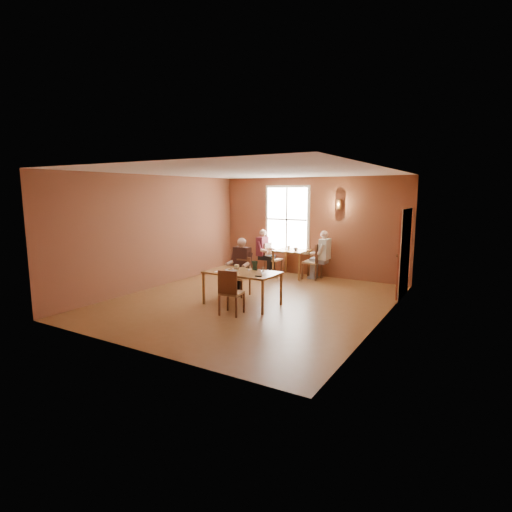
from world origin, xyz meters
The scene contains 28 objects.
ground centered at (0.00, 0.00, 0.00)m, with size 6.00×7.00×0.01m, color brown.
wall_back centered at (0.00, 3.50, 1.50)m, with size 6.00×0.04×3.00m, color brown.
wall_front centered at (0.00, -3.50, 1.50)m, with size 6.00×0.04×3.00m, color brown.
wall_left centered at (-3.00, 0.00, 1.50)m, with size 0.04×7.00×3.00m, color brown.
wall_right centered at (3.00, 0.00, 1.50)m, with size 0.04×7.00×3.00m, color brown.
ceiling centered at (0.00, 0.00, 3.00)m, with size 6.00×7.00×0.04m, color white.
window centered at (-0.80, 3.45, 1.70)m, with size 1.36×0.10×1.96m, color white.
door centered at (2.94, 2.30, 1.05)m, with size 0.12×1.04×2.10m, color maroon.
wall_sconce centered at (0.90, 3.40, 2.20)m, with size 0.16×0.16×0.28m, color brown.
main_table centered at (-0.02, -0.38, 0.38)m, with size 1.64×0.92×0.77m, color brown, non-canonical shape.
chair_diner_main centered at (-0.52, 0.27, 0.48)m, with size 0.42×0.42×0.95m, color #503013, non-canonical shape.
diner_main centered at (-0.52, 0.24, 0.68)m, with size 0.55×0.55×1.37m, color black, non-canonical shape.
chair_empty centered at (0.18, -1.10, 0.48)m, with size 0.43×0.43×0.97m, color brown, non-canonical shape.
plate_food centered at (-0.31, -0.38, 0.79)m, with size 0.29×0.29×0.04m, color white.
sandwich centered at (-0.22, -0.30, 0.82)m, with size 0.09×0.09×0.11m, color tan.
goblet_b centered at (0.56, -0.48, 0.86)m, with size 0.08×0.08×0.19m, color white, non-canonical shape.
goblet_c centered at (0.26, -0.53, 0.87)m, with size 0.08×0.08×0.20m, color white, non-canonical shape.
menu_stand centered at (0.13, -0.08, 0.88)m, with size 0.13×0.07×0.22m, color black.
knife centered at (-0.04, -0.63, 0.77)m, with size 0.22×0.02×0.00m, color silver.
napkin centered at (-0.47, -0.63, 0.77)m, with size 0.17×0.17×0.01m, color white.
sunglasses centered at (0.56, -0.64, 0.78)m, with size 0.14×0.04×0.02m, color black.
second_table centered at (-0.39, 3.01, 0.41)m, with size 0.93×0.93×0.82m, color brown, non-canonical shape.
chair_diner_white centered at (0.26, 3.01, 0.53)m, with size 0.47×0.47×1.05m, color #4E2710, non-canonical shape.
diner_white centered at (0.29, 3.01, 0.70)m, with size 0.56×0.56×1.40m, color white, non-canonical shape.
chair_diner_maroon centered at (-1.04, 3.01, 0.49)m, with size 0.43×0.43×0.98m, color #3C210D, non-canonical shape.
diner_maroon centered at (-1.07, 3.01, 0.68)m, with size 0.54×0.54×1.35m, color maroon, non-canonical shape.
cup_a centered at (-0.22, 2.89, 0.87)m, with size 0.13×0.13×0.10m, color silver.
cup_b centered at (-0.58, 3.14, 0.87)m, with size 0.10×0.10×0.10m, color silver.
Camera 1 is at (4.77, -7.83, 2.55)m, focal length 28.00 mm.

